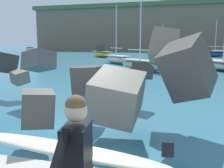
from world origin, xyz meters
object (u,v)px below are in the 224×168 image
at_px(boat_near_centre, 118,59).
at_px(surfer_with_board, 77,167).
at_px(boat_mid_right, 212,54).
at_px(station_building_east, 194,6).
at_px(boat_mid_centre, 220,65).
at_px(mooring_buoy_middle, 163,58).
at_px(mooring_buoy_inner, 133,71).
at_px(boat_far_left, 102,53).
at_px(boat_far_centre, 30,55).
at_px(station_building_central, 170,4).
at_px(station_building_annex, 198,3).
at_px(station_building_west, 222,0).
at_px(boat_mid_left, 143,65).
at_px(boat_near_left, 161,54).

bearing_deg(boat_near_centre, surfer_with_board, -76.51).
bearing_deg(boat_mid_right, station_building_east, 91.85).
height_order(boat_mid_centre, boat_mid_right, boat_mid_right).
height_order(mooring_buoy_middle, station_building_east, station_building_east).
xyz_separation_m(boat_mid_right, mooring_buoy_inner, (-8.95, -28.94, -0.33)).
xyz_separation_m(mooring_buoy_inner, mooring_buoy_middle, (0.97, 19.30, 0.00)).
height_order(boat_far_left, mooring_buoy_middle, boat_far_left).
distance_m(boat_far_left, station_building_east, 65.27).
height_order(boat_far_left, boat_far_centre, boat_far_left).
height_order(boat_mid_centre, station_building_east, station_building_east).
height_order(boat_near_centre, station_building_central, station_building_central).
bearing_deg(station_building_annex, boat_mid_right, -89.65).
height_order(boat_mid_right, mooring_buoy_inner, boat_mid_right).
bearing_deg(mooring_buoy_inner, boat_far_centre, 140.53).
xyz_separation_m(boat_far_left, boat_far_centre, (-10.46, -5.80, -0.13)).
height_order(boat_near_centre, station_building_west, station_building_west).
distance_m(boat_far_left, mooring_buoy_middle, 11.40).
distance_m(surfer_with_board, station_building_west, 91.52).
relative_size(boat_mid_left, boat_far_centre, 1.50).
xyz_separation_m(surfer_with_board, boat_mid_right, (6.08, 46.85, -0.73)).
xyz_separation_m(station_building_west, station_building_annex, (-6.69, 12.17, 0.87)).
xyz_separation_m(boat_near_centre, boat_far_left, (-6.13, 12.70, 0.16)).
height_order(boat_far_centre, station_building_east, station_building_east).
height_order(boat_mid_centre, boat_far_centre, boat_mid_centre).
height_order(station_building_west, station_building_central, station_building_central).
xyz_separation_m(station_building_central, station_building_annex, (9.99, 5.19, 0.43)).
relative_size(boat_mid_right, boat_far_centre, 1.30).
bearing_deg(station_building_west, station_building_annex, 118.79).
height_order(boat_near_centre, boat_mid_left, boat_mid_left).
height_order(boat_mid_left, station_building_west, station_building_west).
bearing_deg(boat_near_left, station_building_central, 91.68).
xyz_separation_m(boat_mid_right, boat_far_centre, (-29.34, -12.15, 0.03)).
bearing_deg(station_building_east, mooring_buoy_middle, -95.52).
height_order(surfer_with_board, mooring_buoy_inner, surfer_with_board).
bearing_deg(station_building_central, boat_far_left, -98.71).
relative_size(boat_mid_centre, mooring_buoy_inner, 12.92).
xyz_separation_m(surfer_with_board, station_building_west, (12.43, 89.42, 14.98)).
xyz_separation_m(boat_near_left, mooring_buoy_middle, (0.77, -5.48, -0.38)).
bearing_deg(boat_near_centre, boat_near_left, 74.95).
bearing_deg(station_building_central, station_building_east, 30.77).
relative_size(station_building_west, station_building_central, 0.94).
relative_size(surfer_with_board, boat_mid_centre, 0.37).
xyz_separation_m(boat_near_left, station_building_west, (15.10, 46.74, 15.65)).
bearing_deg(station_building_east, station_building_west, -56.08).
bearing_deg(boat_mid_centre, boat_near_centre, 156.22).
bearing_deg(mooring_buoy_middle, boat_far_centre, -173.29).
xyz_separation_m(boat_mid_right, boat_far_left, (-18.88, -6.36, 0.17)).
bearing_deg(mooring_buoy_inner, station_building_annex, 84.12).
height_order(boat_near_centre, station_building_annex, station_building_annex).
height_order(boat_near_centre, boat_far_centre, boat_near_centre).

